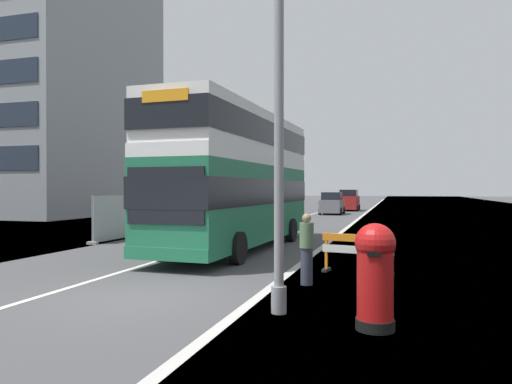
{
  "coord_description": "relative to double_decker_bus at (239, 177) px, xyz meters",
  "views": [
    {
      "loc": [
        5.44,
        -8.95,
        2.32
      ],
      "look_at": [
        1.11,
        5.55,
        2.2
      ],
      "focal_mm": 33.37,
      "sensor_mm": 36.0,
      "label": 1
    }
  ],
  "objects": [
    {
      "name": "ground",
      "position": [
        0.97,
        -8.15,
        -2.8
      ],
      "size": [
        140.0,
        280.0,
        0.1
      ],
      "color": "#424244"
    },
    {
      "name": "double_decker_bus",
      "position": [
        0.0,
        0.0,
        0.0
      ],
      "size": [
        3.1,
        11.47,
        5.17
      ],
      "color": "#1E6B47",
      "rests_on": "ground"
    },
    {
      "name": "lamppost_foreground",
      "position": [
        3.71,
        -8.68,
        1.13
      ],
      "size": [
        0.29,
        0.7,
        8.23
      ],
      "color": "gray",
      "rests_on": "ground"
    },
    {
      "name": "red_pillar_postbox",
      "position": [
        5.47,
        -9.23,
        -1.79
      ],
      "size": [
        0.66,
        0.66,
        1.75
      ],
      "color": "black",
      "rests_on": "ground"
    },
    {
      "name": "roadworks_barrier",
      "position": [
        4.77,
        -4.11,
        -2.08
      ],
      "size": [
        1.94,
        0.77,
        1.07
      ],
      "color": "orange",
      "rests_on": "ground"
    },
    {
      "name": "construction_site_fence",
      "position": [
        -6.22,
        6.37,
        -1.77
      ],
      "size": [
        0.44,
        13.8,
        2.05
      ],
      "color": "#A8AAAD",
      "rests_on": "ground"
    },
    {
      "name": "car_oncoming_near",
      "position": [
        -4.19,
        16.78,
        -1.73
      ],
      "size": [
        2.07,
        4.37,
        2.18
      ],
      "color": "gray",
      "rests_on": "ground"
    },
    {
      "name": "car_receding_mid",
      "position": [
        0.21,
        25.42,
        -1.82
      ],
      "size": [
        2.0,
        3.86,
        1.97
      ],
      "color": "slate",
      "rests_on": "ground"
    },
    {
      "name": "car_receding_far",
      "position": [
        0.96,
        33.02,
        -1.72
      ],
      "size": [
        2.05,
        4.36,
        2.18
      ],
      "color": "maroon",
      "rests_on": "ground"
    },
    {
      "name": "bare_tree_far_verge_near",
      "position": [
        -12.01,
        31.35,
        -0.61
      ],
      "size": [
        3.08,
        2.9,
        4.02
      ],
      "color": "#4C3D2D",
      "rests_on": "ground"
    },
    {
      "name": "bare_tree_far_verge_mid",
      "position": [
        -14.9,
        40.11,
        0.09
      ],
      "size": [
        3.41,
        2.19,
        5.54
      ],
      "color": "#4C3D2D",
      "rests_on": "ground"
    },
    {
      "name": "pedestrian_at_kerb",
      "position": [
        3.73,
        -5.96,
        -1.89
      ],
      "size": [
        0.34,
        0.34,
        1.71
      ],
      "color": "#2D3342",
      "rests_on": "ground"
    },
    {
      "name": "backdrop_office_block",
      "position": [
        -28.5,
        18.86,
        9.59
      ],
      "size": [
        21.83,
        17.32,
        24.69
      ],
      "color": "gray",
      "rests_on": "ground"
    }
  ]
}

